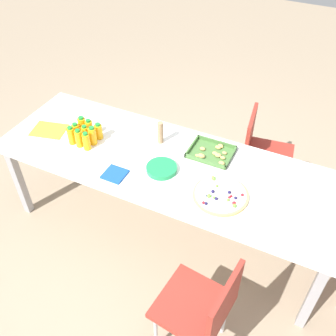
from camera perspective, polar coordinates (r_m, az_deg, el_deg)
The scene contains 19 objects.
ground_plane at distance 3.29m, azimuth -0.21°, elevation -8.90°, with size 12.00×12.00×0.00m, color gray.
party_table at distance 2.78m, azimuth -0.24°, elevation 0.11°, with size 2.54×0.86×0.76m.
chair_near_right at distance 2.34m, azimuth 5.29°, elevation -19.97°, with size 0.44×0.44×0.83m.
chair_far_right at distance 3.33m, azimuth 13.75°, elevation 2.70°, with size 0.45×0.45×0.83m.
juice_bottle_0 at distance 2.95m, azimuth -14.24°, elevation 4.71°, with size 0.05×0.05×0.15m.
juice_bottle_1 at distance 2.90m, azimuth -13.18°, elevation 4.32°, with size 0.05×0.05×0.15m.
juice_bottle_2 at distance 2.87m, azimuth -12.09°, elevation 3.91°, with size 0.05×0.05×0.15m.
juice_bottle_3 at distance 3.00m, azimuth -13.58°, elevation 5.38°, with size 0.06×0.06×0.13m.
juice_bottle_4 at distance 2.96m, azimuth -12.26°, elevation 5.07°, with size 0.05×0.05×0.13m.
juice_bottle_5 at distance 2.91m, azimuth -11.19°, elevation 4.73°, with size 0.06×0.06×0.15m.
juice_bottle_6 at distance 3.03m, azimuth -12.69°, elevation 6.19°, with size 0.06×0.06×0.15m.
juice_bottle_7 at distance 3.00m, azimuth -11.67°, elevation 5.86°, with size 0.06×0.06×0.14m.
juice_bottle_8 at distance 2.96m, azimuth -10.32°, elevation 5.41°, with size 0.06×0.06×0.13m.
fruit_pizza at distance 2.50m, azimuth 7.86°, elevation -3.98°, with size 0.36×0.36×0.05m.
snack_tray at distance 2.81m, azimuth 6.53°, elevation 2.28°, with size 0.32×0.26×0.04m.
plate_stack at distance 2.65m, azimuth -0.96°, elevation -0.07°, with size 0.22×0.22×0.03m.
napkin_stack at distance 2.65m, azimuth -7.95°, elevation -0.92°, with size 0.15×0.15×0.01m, color #194CA5.
cardboard_tube at distance 2.85m, azimuth -1.14°, elevation 5.30°, with size 0.04×0.04×0.18m, color #9E7A56.
paper_folder at distance 3.17m, azimuth -17.34°, elevation 5.44°, with size 0.26×0.20×0.01m, color yellow.
Camera 1 is at (0.90, -1.85, 2.56)m, focal length 40.81 mm.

